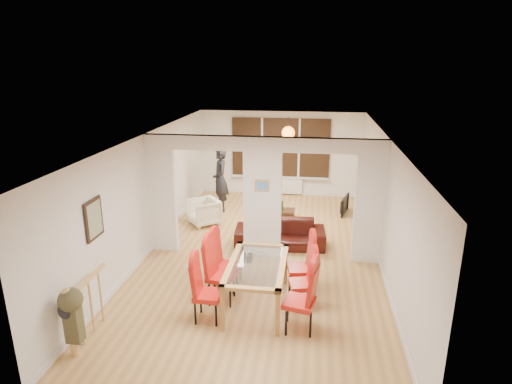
% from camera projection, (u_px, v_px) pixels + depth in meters
% --- Properties ---
extents(floor, '(5.00, 9.00, 0.01)m').
position_uv_depth(floor, '(262.00, 254.00, 9.37)').
color(floor, tan).
rests_on(floor, ground).
extents(room_walls, '(5.00, 9.00, 2.60)m').
position_uv_depth(room_walls, '(262.00, 198.00, 8.99)').
color(room_walls, silver).
rests_on(room_walls, floor).
extents(divider_wall, '(5.00, 0.18, 2.60)m').
position_uv_depth(divider_wall, '(262.00, 198.00, 8.99)').
color(divider_wall, white).
rests_on(divider_wall, floor).
extents(bay_window_blinds, '(3.00, 0.08, 1.80)m').
position_uv_depth(bay_window_blinds, '(280.00, 148.00, 13.13)').
color(bay_window_blinds, black).
rests_on(bay_window_blinds, room_walls).
extents(radiator, '(1.40, 0.08, 0.50)m').
position_uv_depth(radiator, '(280.00, 185.00, 13.44)').
color(radiator, white).
rests_on(radiator, floor).
extents(pendant_light, '(0.36, 0.36, 0.36)m').
position_uv_depth(pendant_light, '(288.00, 133.00, 11.82)').
color(pendant_light, orange).
rests_on(pendant_light, room_walls).
extents(stair_newel, '(0.40, 1.20, 1.10)m').
position_uv_depth(stair_newel, '(89.00, 303.00, 6.48)').
color(stair_newel, tan).
rests_on(stair_newel, floor).
extents(wall_poster, '(0.04, 0.52, 0.67)m').
position_uv_depth(wall_poster, '(94.00, 219.00, 6.95)').
color(wall_poster, gray).
rests_on(wall_poster, room_walls).
extents(pillar_photo, '(0.30, 0.03, 0.25)m').
position_uv_depth(pillar_photo, '(262.00, 186.00, 8.80)').
color(pillar_photo, '#4C8CD8').
rests_on(pillar_photo, divider_wall).
extents(dining_table, '(0.96, 1.71, 0.80)m').
position_uv_depth(dining_table, '(257.00, 285.00, 7.31)').
color(dining_table, '#B58342').
rests_on(dining_table, floor).
extents(dining_chair_la, '(0.42, 0.42, 1.05)m').
position_uv_depth(dining_chair_la, '(208.00, 291.00, 6.87)').
color(dining_chair_la, red).
rests_on(dining_chair_la, floor).
extents(dining_chair_lb, '(0.53, 0.53, 1.12)m').
position_uv_depth(dining_chair_lb, '(222.00, 272.00, 7.40)').
color(dining_chair_lb, red).
rests_on(dining_chair_lb, floor).
extents(dining_chair_lc, '(0.51, 0.51, 1.07)m').
position_uv_depth(dining_chair_lc, '(226.00, 262.00, 7.82)').
color(dining_chair_lc, red).
rests_on(dining_chair_lc, floor).
extents(dining_chair_ra, '(0.54, 0.54, 1.13)m').
position_uv_depth(dining_chair_ra, '(299.00, 298.00, 6.60)').
color(dining_chair_ra, red).
rests_on(dining_chair_ra, floor).
extents(dining_chair_rb, '(0.49, 0.49, 1.02)m').
position_uv_depth(dining_chair_rb, '(302.00, 280.00, 7.24)').
color(dining_chair_rb, red).
rests_on(dining_chair_rb, floor).
extents(dining_chair_rc, '(0.51, 0.51, 1.08)m').
position_uv_depth(dining_chair_rc, '(300.00, 265.00, 7.72)').
color(dining_chair_rc, red).
rests_on(dining_chair_rc, floor).
extents(sofa, '(2.07, 0.92, 0.59)m').
position_uv_depth(sofa, '(280.00, 234.00, 9.73)').
color(sofa, black).
rests_on(sofa, floor).
extents(armchair, '(1.00, 1.01, 0.66)m').
position_uv_depth(armchair, '(204.00, 212.00, 11.02)').
color(armchair, '#EDE2C8').
rests_on(armchair, floor).
extents(person, '(0.77, 0.65, 1.78)m').
position_uv_depth(person, '(220.00, 180.00, 11.89)').
color(person, black).
rests_on(person, floor).
extents(television, '(0.85, 0.32, 0.49)m').
position_uv_depth(television, '(342.00, 205.00, 11.82)').
color(television, black).
rests_on(television, floor).
extents(coffee_table, '(1.01, 0.66, 0.21)m').
position_uv_depth(coffee_table, '(277.00, 213.00, 11.55)').
color(coffee_table, '#352012').
rests_on(coffee_table, floor).
extents(bottle, '(0.07, 0.07, 0.28)m').
position_uv_depth(bottle, '(282.00, 206.00, 11.42)').
color(bottle, '#143F19').
rests_on(bottle, coffee_table).
extents(bowl, '(0.24, 0.24, 0.06)m').
position_uv_depth(bowl, '(274.00, 208.00, 11.58)').
color(bowl, '#352012').
rests_on(bowl, coffee_table).
extents(shoes, '(0.25, 0.27, 0.11)m').
position_uv_depth(shoes, '(246.00, 258.00, 9.08)').
color(shoes, black).
rests_on(shoes, floor).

